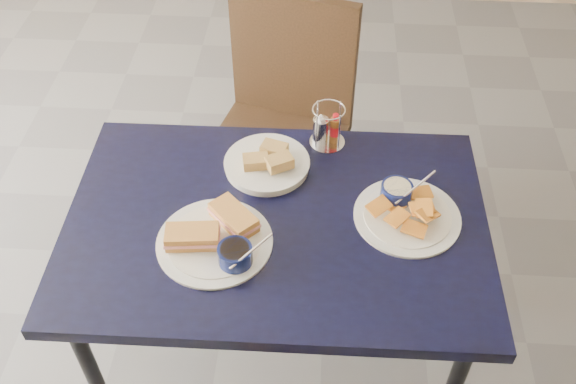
# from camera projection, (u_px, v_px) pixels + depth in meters

# --- Properties ---
(ground) EXTENTS (6.00, 6.00, 0.00)m
(ground) POSITION_uv_depth(u_px,v_px,m) (222.00, 326.00, 2.40)
(ground) COLOR #595A5F
(ground) RESTS_ON ground
(dining_table) EXTENTS (1.18, 0.79, 0.75)m
(dining_table) POSITION_uv_depth(u_px,v_px,m) (277.00, 236.00, 1.82)
(dining_table) COLOR black
(dining_table) RESTS_ON ground
(chair_far) EXTENTS (0.57, 0.56, 0.99)m
(chair_far) POSITION_uv_depth(u_px,v_px,m) (278.00, 113.00, 2.39)
(chair_far) COLOR black
(chair_far) RESTS_ON ground
(sandwich_plate) EXTENTS (0.32, 0.31, 0.12)m
(sandwich_plate) POSITION_uv_depth(u_px,v_px,m) (218.00, 237.00, 1.70)
(sandwich_plate) COLOR white
(sandwich_plate) RESTS_ON dining_table
(plantain_plate) EXTENTS (0.30, 0.30, 0.12)m
(plantain_plate) POSITION_uv_depth(u_px,v_px,m) (404.00, 208.00, 1.78)
(plantain_plate) COLOR white
(plantain_plate) RESTS_ON dining_table
(bread_basket) EXTENTS (0.25, 0.25, 0.07)m
(bread_basket) POSITION_uv_depth(u_px,v_px,m) (268.00, 163.00, 1.90)
(bread_basket) COLOR white
(bread_basket) RESTS_ON dining_table
(condiment_caddy) EXTENTS (0.11, 0.11, 0.14)m
(condiment_caddy) POSITION_uv_depth(u_px,v_px,m) (326.00, 129.00, 1.96)
(condiment_caddy) COLOR silver
(condiment_caddy) RESTS_ON dining_table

